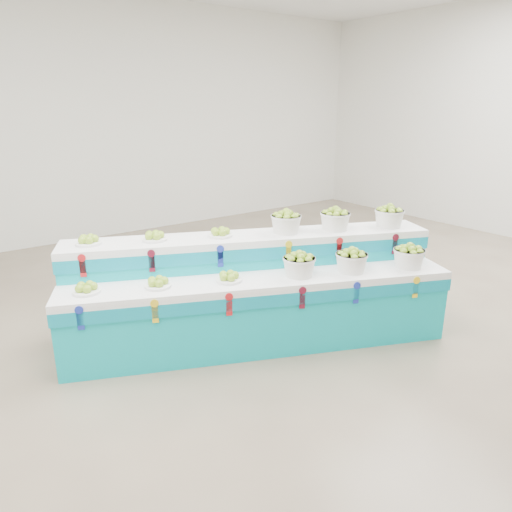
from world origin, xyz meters
The scene contains 15 objects.
ground centered at (0.00, 0.00, 0.00)m, with size 10.00×10.00×0.00m, color brown.
back_wall centered at (0.00, 5.00, 2.00)m, with size 10.00×10.00×0.00m, color silver.
display_stand centered at (-0.90, 0.25, 0.51)m, with size 3.69×0.95×1.02m, color #0BACB8, non-canonical shape.
plate_lower_left centered at (-2.40, 0.66, 0.77)m, with size 0.24×0.24×0.10m, color white.
plate_lower_mid centered at (-1.85, 0.42, 0.77)m, with size 0.24×0.24×0.10m, color white.
plate_lower_right centered at (-1.27, 0.17, 0.77)m, with size 0.24×0.24×0.10m, color white.
basket_lower_left centered at (-0.65, -0.10, 0.83)m, with size 0.31×0.31×0.23m, color silver, non-canonical shape.
basket_lower_mid centered at (-0.17, -0.31, 0.83)m, with size 0.31×0.31×0.23m, color silver, non-canonical shape.
basket_lower_right centered at (0.39, -0.56, 0.83)m, with size 0.31×0.31×0.23m, color silver, non-canonical shape.
plate_upper_left centered at (-2.22, 1.08, 1.07)m, with size 0.24×0.24×0.10m, color white.
plate_upper_mid centered at (-1.67, 0.84, 1.07)m, with size 0.24×0.24×0.10m, color white.
plate_upper_right centered at (-1.09, 0.59, 1.07)m, with size 0.24×0.24×0.10m, color white.
basket_upper_left centered at (-0.47, 0.32, 1.13)m, with size 0.31×0.31×0.23m, color silver, non-canonical shape.
basket_upper_mid centered at (0.01, 0.11, 1.13)m, with size 0.31×0.31×0.23m, color silver, non-canonical shape.
basket_upper_right centered at (0.57, -0.14, 1.13)m, with size 0.31×0.31×0.23m, color silver, non-canonical shape.
Camera 1 is at (-3.47, -3.23, 2.27)m, focal length 33.15 mm.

